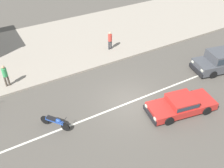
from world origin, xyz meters
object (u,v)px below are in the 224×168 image
Objects in this scene: motorcycle_2 at (55,122)px; pedestrian_near_clock at (110,39)px; pedestrian_by_shop at (5,74)px; sedan_red_2 at (181,104)px.

pedestrian_near_clock reaches higher than motorcycle_2.
pedestrian_by_shop is (-8.85, -0.98, 0.04)m from pedestrian_near_clock.
pedestrian_near_clock reaches higher than sedan_red_2.
motorcycle_2 is 9.68m from pedestrian_near_clock.
pedestrian_near_clock is (7.29, 6.33, 0.66)m from motorcycle_2.
motorcycle_2 is at bearing -139.04° from pedestrian_near_clock.
sedan_red_2 is 2.77× the size of pedestrian_by_shop.
pedestrian_near_clock is 8.91m from pedestrian_by_shop.
sedan_red_2 is at bearing -19.47° from motorcycle_2.
pedestrian_near_clock is at bearing 6.32° from pedestrian_by_shop.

